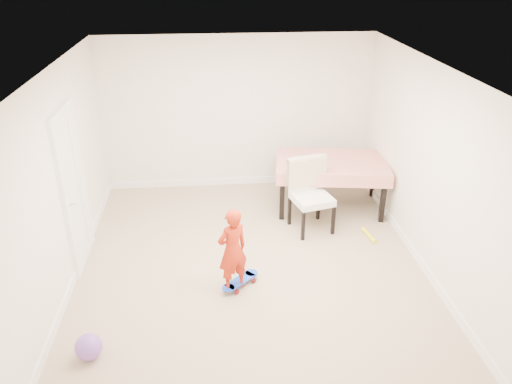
{
  "coord_description": "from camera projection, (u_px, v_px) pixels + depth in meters",
  "views": [
    {
      "loc": [
        -0.44,
        -5.58,
        3.8
      ],
      "look_at": [
        0.1,
        0.2,
        0.95
      ],
      "focal_mm": 35.0,
      "sensor_mm": 36.0,
      "label": 1
    }
  ],
  "objects": [
    {
      "name": "wall_front",
      "position": [
        275.0,
        302.0,
        3.91
      ],
      "size": [
        4.5,
        0.04,
        2.6
      ],
      "primitive_type": "cube",
      "color": "white",
      "rests_on": "ground"
    },
    {
      "name": "wall_right",
      "position": [
        425.0,
        167.0,
        6.32
      ],
      "size": [
        0.04,
        5.0,
        2.6
      ],
      "primitive_type": "cube",
      "color": "white",
      "rests_on": "ground"
    },
    {
      "name": "baseboard_right",
      "position": [
        412.0,
        250.0,
        6.86
      ],
      "size": [
        0.02,
        5.0,
        0.12
      ],
      "primitive_type": "cube",
      "color": "white",
      "rests_on": "ground"
    },
    {
      "name": "wall_back",
      "position": [
        237.0,
        114.0,
        8.35
      ],
      "size": [
        4.5,
        0.04,
        2.6
      ],
      "primitive_type": "cube",
      "color": "white",
      "rests_on": "ground"
    },
    {
      "name": "foam_toy",
      "position": [
        369.0,
        235.0,
        7.28
      ],
      "size": [
        0.13,
        0.4,
        0.06
      ],
      "primitive_type": "cylinder",
      "rotation": [
        1.57,
        0.0,
        0.17
      ],
      "color": "#FFF91A",
      "rests_on": "ground"
    },
    {
      "name": "wall_left",
      "position": [
        63.0,
        181.0,
        5.94
      ],
      "size": [
        0.04,
        5.0,
        2.6
      ],
      "primitive_type": "cube",
      "color": "white",
      "rests_on": "ground"
    },
    {
      "name": "baseboard_back",
      "position": [
        239.0,
        181.0,
        8.9
      ],
      "size": [
        4.5,
        0.02,
        0.12
      ],
      "primitive_type": "cube",
      "color": "white",
      "rests_on": "ground"
    },
    {
      "name": "door",
      "position": [
        74.0,
        191.0,
        6.33
      ],
      "size": [
        0.11,
        0.94,
        2.11
      ],
      "primitive_type": "cube",
      "color": "white",
      "rests_on": "ground"
    },
    {
      "name": "dining_chair",
      "position": [
        312.0,
        197.0,
        7.26
      ],
      "size": [
        0.74,
        0.8,
        1.08
      ],
      "primitive_type": null,
      "rotation": [
        0.0,
        0.0,
        0.26
      ],
      "color": "beige",
      "rests_on": "ground"
    },
    {
      "name": "ground",
      "position": [
        250.0,
        262.0,
        6.7
      ],
      "size": [
        5.0,
        5.0,
        0.0
      ],
      "primitive_type": "plane",
      "color": "tan",
      "rests_on": "ground"
    },
    {
      "name": "baseboard_left",
      "position": [
        79.0,
        267.0,
        6.49
      ],
      "size": [
        0.02,
        5.0,
        0.12
      ],
      "primitive_type": "cube",
      "color": "white",
      "rests_on": "ground"
    },
    {
      "name": "dining_table",
      "position": [
        330.0,
        184.0,
        7.96
      ],
      "size": [
        1.86,
        1.32,
        0.81
      ],
      "primitive_type": null,
      "rotation": [
        0.0,
        0.0,
        -0.15
      ],
      "color": "red",
      "rests_on": "ground"
    },
    {
      "name": "ceiling",
      "position": [
        249.0,
        69.0,
        5.57
      ],
      "size": [
        4.5,
        5.0,
        0.04
      ],
      "primitive_type": "cube",
      "color": "white",
      "rests_on": "wall_back"
    },
    {
      "name": "child",
      "position": [
        233.0,
        253.0,
        5.93
      ],
      "size": [
        0.47,
        0.42,
        1.08
      ],
      "primitive_type": "imported",
      "rotation": [
        0.0,
        0.0,
        3.64
      ],
      "color": "red",
      "rests_on": "ground"
    },
    {
      "name": "skateboard",
      "position": [
        240.0,
        283.0,
        6.22
      ],
      "size": [
        0.56,
        0.54,
        0.09
      ],
      "primitive_type": null,
      "rotation": [
        0.0,
        0.0,
        0.75
      ],
      "color": "blue",
      "rests_on": "ground"
    },
    {
      "name": "balloon",
      "position": [
        89.0,
        347.0,
        5.08
      ],
      "size": [
        0.28,
        0.28,
        0.28
      ],
      "primitive_type": "sphere",
      "color": "purple",
      "rests_on": "ground"
    }
  ]
}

